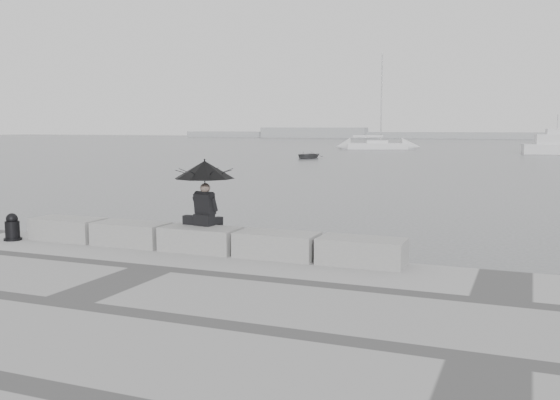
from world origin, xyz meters
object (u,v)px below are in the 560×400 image
at_px(sailboat_left, 377,145).
at_px(dinghy, 307,155).
at_px(seated_person, 205,176).
at_px(mooring_bollard, 12,229).

xyz_separation_m(sailboat_left, dinghy, (-0.41, -27.36, -0.22)).
relative_size(seated_person, dinghy, 0.40).
bearing_deg(mooring_bollard, seated_person, 10.11).
bearing_deg(sailboat_left, mooring_bollard, -102.33).
bearing_deg(sailboat_left, seated_person, -98.81).
height_order(mooring_bollard, sailboat_left, sailboat_left).
relative_size(mooring_bollard, sailboat_left, 0.05).
height_order(seated_person, dinghy, seated_person).
bearing_deg(seated_person, sailboat_left, 108.96).
height_order(sailboat_left, dinghy, sailboat_left).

